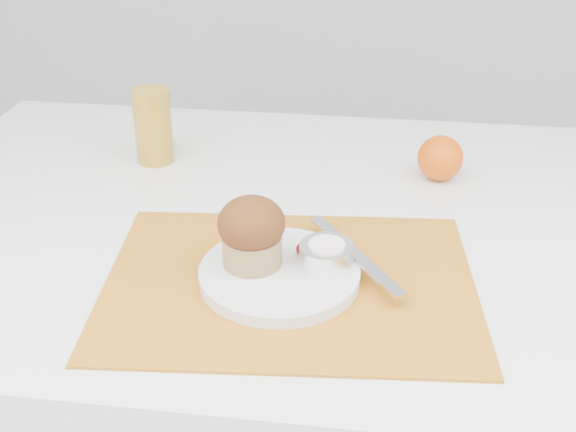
# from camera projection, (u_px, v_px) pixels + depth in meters

# --- Properties ---
(table) EXTENTS (1.20, 0.80, 0.75)m
(table) POSITION_uv_depth(u_px,v_px,m) (290.00, 408.00, 1.23)
(table) COLOR white
(table) RESTS_ON ground
(placemat) EXTENTS (0.48, 0.37, 0.00)m
(placemat) POSITION_uv_depth(u_px,v_px,m) (290.00, 283.00, 0.89)
(placemat) COLOR #BD701A
(placemat) RESTS_ON table
(plate) EXTENTS (0.20, 0.20, 0.02)m
(plate) POSITION_uv_depth(u_px,v_px,m) (279.00, 274.00, 0.89)
(plate) COLOR white
(plate) RESTS_ON placemat
(ramekin) EXTENTS (0.07, 0.07, 0.03)m
(ramekin) POSITION_uv_depth(u_px,v_px,m) (326.00, 255.00, 0.89)
(ramekin) COLOR white
(ramekin) RESTS_ON plate
(cream) EXTENTS (0.05, 0.05, 0.01)m
(cream) POSITION_uv_depth(u_px,v_px,m) (327.00, 245.00, 0.88)
(cream) COLOR white
(cream) RESTS_ON ramekin
(raspberry_near) EXTENTS (0.02, 0.02, 0.02)m
(raspberry_near) POSITION_uv_depth(u_px,v_px,m) (304.00, 249.00, 0.91)
(raspberry_near) COLOR #510207
(raspberry_near) RESTS_ON plate
(raspberry_far) EXTENTS (0.02, 0.02, 0.02)m
(raspberry_far) POSITION_uv_depth(u_px,v_px,m) (320.00, 248.00, 0.92)
(raspberry_far) COLOR #51020E
(raspberry_far) RESTS_ON plate
(butter_knife) EXTENTS (0.13, 0.18, 0.01)m
(butter_knife) POSITION_uv_depth(u_px,v_px,m) (355.00, 254.00, 0.91)
(butter_knife) COLOR silver
(butter_knife) RESTS_ON plate
(orange) EXTENTS (0.07, 0.07, 0.07)m
(orange) POSITION_uv_depth(u_px,v_px,m) (440.00, 158.00, 1.13)
(orange) COLOR #E65608
(orange) RESTS_ON table
(juice_glass) EXTENTS (0.08, 0.08, 0.12)m
(juice_glass) POSITION_uv_depth(u_px,v_px,m) (153.00, 126.00, 1.18)
(juice_glass) COLOR #B98822
(juice_glass) RESTS_ON table
(muffin) EXTENTS (0.08, 0.08, 0.09)m
(muffin) POSITION_uv_depth(u_px,v_px,m) (252.00, 232.00, 0.88)
(muffin) COLOR #AB8452
(muffin) RESTS_ON plate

